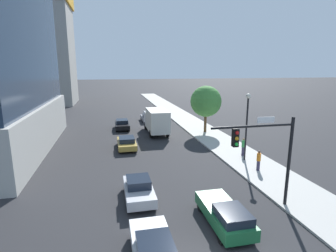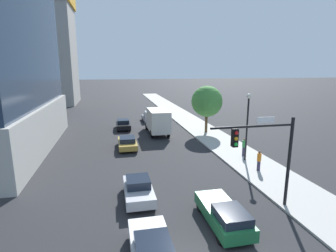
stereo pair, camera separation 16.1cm
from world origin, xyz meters
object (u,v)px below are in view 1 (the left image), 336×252
(pedestrian_green_shirt, at_px, (243,146))
(car_white, at_px, (154,252))
(construction_building, at_px, (42,43))
(traffic_light_pole, at_px, (265,146))
(pedestrian_orange_shirt, at_px, (259,160))
(car_gray, at_px, (147,117))
(street_lamp, at_px, (247,118))
(box_truck, at_px, (156,120))
(street_tree, at_px, (206,101))
(car_green, at_px, (225,214))
(car_gold, at_px, (127,143))
(car_silver, at_px, (139,189))
(car_black, at_px, (122,124))

(pedestrian_green_shirt, bearing_deg, car_white, -130.74)
(construction_building, distance_m, traffic_light_pole, 61.95)
(car_white, xyz_separation_m, pedestrian_orange_shirt, (10.49, 9.02, 0.34))
(car_gray, xyz_separation_m, car_white, (-4.36, -32.70, 0.02))
(street_lamp, xyz_separation_m, box_truck, (-6.30, 12.50, -2.35))
(street_tree, height_order, box_truck, street_tree)
(street_lamp, distance_m, pedestrian_orange_shirt, 4.17)
(car_green, relative_size, box_truck, 0.65)
(car_gray, relative_size, car_gold, 0.97)
(street_tree, bearing_deg, car_gold, -155.82)
(street_tree, height_order, pedestrian_orange_shirt, street_tree)
(car_gray, bearing_deg, traffic_light_pole, -84.20)
(car_white, bearing_deg, traffic_light_pole, 24.94)
(box_truck, relative_size, pedestrian_green_shirt, 4.04)
(car_silver, relative_size, box_truck, 0.57)
(car_silver, distance_m, pedestrian_green_shirt, 12.91)
(traffic_light_pole, relative_size, pedestrian_green_shirt, 3.21)
(car_gold, bearing_deg, car_white, -90.00)
(car_black, distance_m, car_white, 27.96)
(construction_building, xyz_separation_m, street_tree, (27.37, -36.52, -9.96))
(street_lamp, distance_m, box_truck, 14.20)
(traffic_light_pole, height_order, street_lamp, street_lamp)
(street_lamp, bearing_deg, car_silver, -153.24)
(pedestrian_green_shirt, bearing_deg, car_black, 126.45)
(car_white, xyz_separation_m, car_green, (4.36, 2.20, 0.03))
(car_green, bearing_deg, box_truck, 90.00)
(car_black, distance_m, box_truck, 5.86)
(car_gold, bearing_deg, pedestrian_green_shirt, -25.81)
(street_tree, xyz_separation_m, car_green, (-6.55, -20.98, -3.59))
(car_gray, relative_size, car_green, 0.90)
(traffic_light_pole, xyz_separation_m, car_gold, (-7.34, 14.87, -3.46))
(box_truck, distance_m, pedestrian_green_shirt, 13.20)
(pedestrian_green_shirt, bearing_deg, car_green, -122.24)
(construction_building, distance_m, car_silver, 57.46)
(street_lamp, bearing_deg, pedestrian_orange_shirt, -93.78)
(traffic_light_pole, distance_m, pedestrian_green_shirt, 10.66)
(construction_building, xyz_separation_m, box_truck, (20.82, -35.48, -12.41))
(car_black, relative_size, car_white, 0.91)
(street_tree, xyz_separation_m, car_gold, (-10.91, -4.90, -3.66))
(street_tree, bearing_deg, car_silver, -122.95)
(traffic_light_pole, distance_m, car_white, 8.78)
(car_green, bearing_deg, car_gray, 90.00)
(car_gray, bearing_deg, car_gold, -106.85)
(car_black, bearing_deg, car_gold, -90.00)
(car_white, distance_m, car_gold, 18.29)
(car_gray, distance_m, box_truck, 8.55)
(car_black, distance_m, car_gray, 6.45)
(construction_building, bearing_deg, car_green, -70.09)
(car_gray, bearing_deg, car_silver, -99.41)
(street_tree, height_order, car_green, street_tree)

